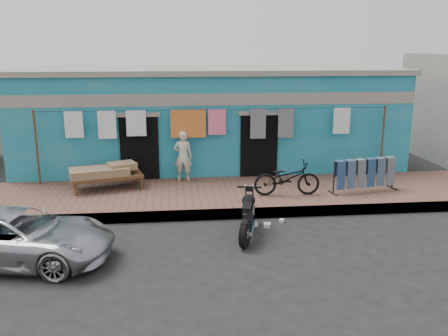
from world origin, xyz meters
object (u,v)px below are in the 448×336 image
Objects in this scene: bicycle at (287,175)px; seated_person at (183,156)px; motorcycle at (248,214)px; car at (16,236)px; jeans_rack at (364,174)px; charpoy at (107,177)px.

seated_person is at bearing 59.65° from bicycle.
motorcycle is at bearing 116.61° from seated_person.
motorcycle is at bearing 148.82° from bicycle.
seated_person reaches higher than bicycle.
motorcycle is (1.31, -3.74, -0.48)m from seated_person.
car is 2.20× the size of bicycle.
bicycle is (5.91, 2.88, 0.27)m from car.
seated_person reaches higher than jeans_rack.
seated_person is 3.15m from bicycle.
seated_person is at bearing 16.83° from charpoy.
seated_person is 3.99m from motorcycle.
car is 1.92× the size of jeans_rack.
charpoy is at bearing 150.30° from motorcycle.
motorcycle is 0.84× the size of jeans_rack.
motorcycle is (4.57, 0.83, -0.03)m from car.
jeans_rack is (8.05, 3.02, 0.18)m from car.
seated_person reaches higher than car.
charpoy is at bearing 24.18° from seated_person.
seated_person is 0.89× the size of motorcycle.
charpoy is (-4.72, 1.06, -0.22)m from bicycle.
seated_person is 0.68× the size of charpoy.
car is 5.63m from seated_person.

